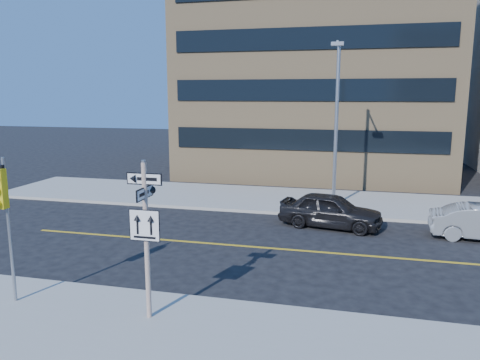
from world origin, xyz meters
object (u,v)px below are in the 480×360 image
(traffic_signal, at_px, (2,200))
(streetlight_a, at_px, (336,115))
(sign_pole, at_px, (146,231))
(parked_car_a, at_px, (331,210))

(traffic_signal, xyz_separation_m, streetlight_a, (8.00, 13.42, 1.73))
(traffic_signal, bearing_deg, sign_pole, 2.11)
(traffic_signal, xyz_separation_m, parked_car_a, (8.03, 10.15, -2.27))
(streetlight_a, bearing_deg, traffic_signal, -120.80)
(sign_pole, relative_size, traffic_signal, 1.02)
(sign_pole, height_order, streetlight_a, streetlight_a)
(parked_car_a, bearing_deg, streetlight_a, 11.18)
(parked_car_a, bearing_deg, traffic_signal, 152.33)
(sign_pole, bearing_deg, parked_car_a, 68.06)
(traffic_signal, bearing_deg, streetlight_a, 59.20)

